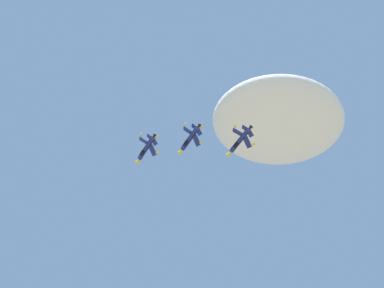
% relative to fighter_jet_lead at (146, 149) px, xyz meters
% --- Properties ---
extents(cloud_near_formation, '(75.99, 64.78, 19.51)m').
position_rel_fighter_jet_lead_xyz_m(cloud_near_formation, '(77.01, 41.51, 82.94)').
color(cloud_near_formation, white).
extents(fighter_jet_lead, '(8.28, 15.66, 6.61)m').
position_rel_fighter_jet_lead_xyz_m(fighter_jet_lead, '(0.00, 0.00, 0.00)').
color(fighter_jet_lead, navy).
extents(fighter_jet_left_wing, '(7.85, 15.66, 7.15)m').
position_rel_fighter_jet_lead_xyz_m(fighter_jet_left_wing, '(15.37, -7.33, 1.04)').
color(fighter_jet_left_wing, navy).
extents(fighter_jet_right_wing, '(8.17, 15.66, 6.75)m').
position_rel_fighter_jet_lead_xyz_m(fighter_jet_right_wing, '(32.59, -13.99, -3.25)').
color(fighter_jet_right_wing, navy).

